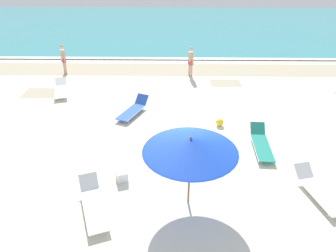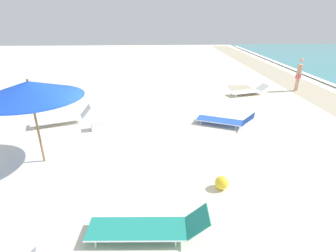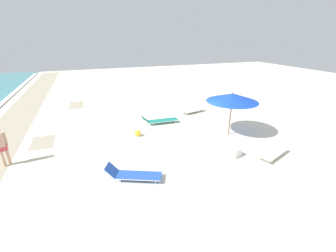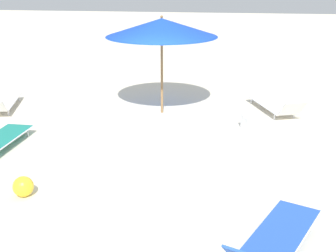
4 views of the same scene
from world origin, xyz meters
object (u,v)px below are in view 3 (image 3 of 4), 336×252
Objects in this scene: sun_lounger_near_water_left at (160,120)px; sun_lounger_near_water_right at (191,110)px; beach_umbrella at (232,98)px; beach_ball at (138,133)px; sun_lounger_mid_beach_solo at (133,174)px; beachgoer_shoreline_child at (2,144)px; cooler_box at (236,153)px; sun_lounger_under_umbrella at (271,153)px.

sun_lounger_near_water_left is 1.04× the size of sun_lounger_near_water_right.
beach_umbrella reaches higher than beach_ball.
beachgoer_shoreline_child is at bearing 83.59° from sun_lounger_mid_beach_solo.
sun_lounger_near_water_left is 3.95× the size of cooler_box.
sun_lounger_near_water_right is at bearing -59.89° from beach_ball.
beach_umbrella reaches higher than beachgoer_shoreline_child.
sun_lounger_mid_beach_solo is 1.23× the size of beachgoer_shoreline_child.
sun_lounger_near_water_right is 6.34m from cooler_box.
sun_lounger_near_water_right is at bearing 64.99° from cooler_box.
beach_umbrella is 3.45m from sun_lounger_under_umbrella.
beachgoer_shoreline_child is (-2.43, 7.65, 0.79)m from sun_lounger_near_water_left.
sun_lounger_near_water_right is 5.11m from beach_ball.
beach_ball is at bearing 116.26° from cooler_box.
beach_ball is at bearing 28.95° from sun_lounger_under_umbrella.
beachgoer_shoreline_child is at bearing 110.02° from sun_lounger_near_water_left.
cooler_box is at bearing -135.28° from beach_ball.
sun_lounger_near_water_right is (6.95, 0.73, -0.00)m from sun_lounger_under_umbrella.
beach_umbrella is 1.17× the size of sun_lounger_near_water_left.
beach_umbrella is 1.22× the size of sun_lounger_near_water_right.
sun_lounger_mid_beach_solo is 5.68m from beachgoer_shoreline_child.
beach_umbrella is 4.67m from sun_lounger_near_water_left.
sun_lounger_near_water_left is 8.07m from beachgoer_shoreline_child.
sun_lounger_near_water_left is 2.23m from beach_ball.
beach_umbrella reaches higher than cooler_box.
sun_lounger_near_water_left is at bearing 46.37° from beach_umbrella.
beachgoer_shoreline_child is at bearing 95.00° from sun_lounger_near_water_right.
beach_umbrella is 1.25× the size of sun_lounger_mid_beach_solo.
cooler_box is at bearing 45.21° from sun_lounger_under_umbrella.
sun_lounger_under_umbrella is 0.99× the size of sun_lounger_near_water_left.
sun_lounger_near_water_left is (5.79, 3.42, -0.00)m from sun_lounger_under_umbrella.
sun_lounger_near_water_left is 5.98m from sun_lounger_mid_beach_solo.
sun_lounger_mid_beach_solo is at bearing 64.67° from sun_lounger_under_umbrella.
sun_lounger_under_umbrella is at bearing -70.63° from sun_lounger_mid_beach_solo.
sun_lounger_mid_beach_solo is 6.46× the size of beach_ball.
beach_umbrella is 6.62m from sun_lounger_mid_beach_solo.
beach_umbrella is at bearing -131.19° from sun_lounger_near_water_left.
sun_lounger_mid_beach_solo reaches higher than sun_lounger_near_water_right.
beach_ball is at bearing 131.34° from sun_lounger_near_water_left.
sun_lounger_under_umbrella is 6.72m from sun_lounger_near_water_left.
cooler_box is (-2.20, 1.12, -1.94)m from beach_umbrella.
sun_lounger_near_water_left is 6.90× the size of beach_ball.
beach_ball is (-1.40, 1.73, -0.04)m from sun_lounger_near_water_left.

